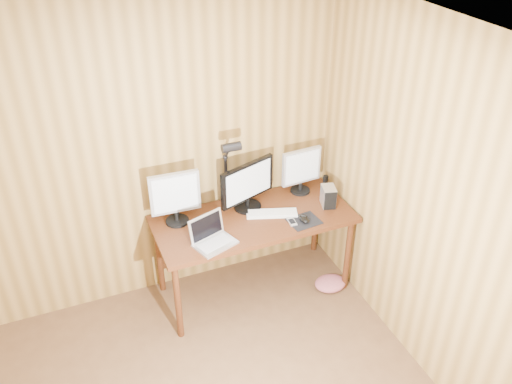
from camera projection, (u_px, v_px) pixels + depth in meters
room_shell at (201, 358)px, 2.51m from camera, size 4.00×4.00×4.00m
desk at (250, 225)px, 4.47m from camera, size 1.60×0.70×0.75m
monitor_center at (247, 186)px, 4.36m from camera, size 0.51×0.23×0.41m
monitor_left at (175, 197)px, 4.17m from camera, size 0.39×0.19×0.44m
monitor_right at (301, 170)px, 4.57m from camera, size 0.36×0.17×0.40m
laptop at (211, 237)px, 4.05m from camera, size 0.36×0.32×0.21m
keyboard at (272, 213)px, 4.38m from camera, size 0.43×0.25×0.02m
mousepad at (304, 221)px, 4.31m from camera, size 0.26×0.22×0.00m
mouse at (304, 219)px, 4.29m from camera, size 0.08×0.12×0.04m
hard_drive at (328, 196)px, 4.46m from camera, size 0.14×0.18×0.17m
phone at (292, 222)px, 4.29m from camera, size 0.06×0.11×0.02m
speaker at (325, 181)px, 4.72m from camera, size 0.05×0.05×0.11m
desk_lamp at (229, 163)px, 4.28m from camera, size 0.15×0.22×0.66m
fabric_pile at (330, 283)px, 4.73m from camera, size 0.34×0.31×0.09m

